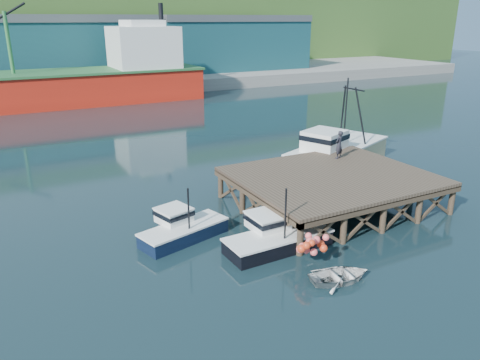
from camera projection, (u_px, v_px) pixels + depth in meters
ground at (258, 221)px, 28.27m from camera, size 300.00×300.00×0.00m
wharf at (334, 178)px, 29.91m from camera, size 12.00×10.00×2.62m
far_quay at (68, 79)px, 86.36m from camera, size 160.00×40.00×2.00m
warehouse_mid at (69, 50)px, 80.39m from camera, size 28.00×16.00×9.00m
warehouse_right at (225, 45)px, 93.68m from camera, size 30.00×16.00×9.00m
cargo_ship at (27, 83)px, 63.49m from camera, size 55.50×10.00×13.75m
hillside at (42, 21)px, 108.12m from camera, size 220.00×50.00×22.00m
boat_navy at (181, 228)px, 25.90m from camera, size 5.36×3.47×3.16m
boat_black at (276, 236)px, 24.88m from camera, size 5.89×4.97×3.60m
trawler at (336, 149)px, 38.14m from camera, size 11.42×7.64×7.21m
dinghy at (340, 276)px, 21.72m from camera, size 3.27×2.62×0.60m
dockworker at (339, 145)px, 33.17m from camera, size 0.86×0.72×2.00m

